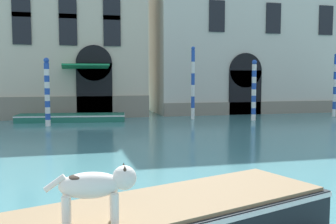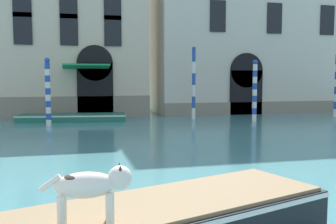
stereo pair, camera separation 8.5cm
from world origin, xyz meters
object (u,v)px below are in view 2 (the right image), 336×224
Objects in this scene: mooring_pole_2 at (336,85)px; mooring_pole_0 at (48,92)px; mooring_pole_4 at (194,83)px; mooring_pole_3 at (255,90)px; dog_on_deck at (92,186)px; boat_moored_near_palazzo at (72,117)px.

mooring_pole_0 is at bearing -177.70° from mooring_pole_2.
mooring_pole_4 is at bearing 176.63° from mooring_pole_2.
mooring_pole_0 is at bearing 179.10° from mooring_pole_3.
dog_on_deck is 19.30m from mooring_pole_4.
mooring_pole_4 is at bearing 1.72° from boat_moored_near_palazzo.
mooring_pole_3 is (-6.24, -0.91, -0.25)m from mooring_pole_2.
boat_moored_near_palazzo is (-0.28, 18.67, -1.01)m from dog_on_deck.
dog_on_deck is at bearing -133.57° from mooring_pole_2.
mooring_pole_2 is (18.06, 0.73, 0.25)m from mooring_pole_0.
mooring_pole_3 is 0.81× the size of mooring_pole_4.
mooring_pole_2 is 0.93× the size of mooring_pole_4.
dog_on_deck is 18.70m from boat_moored_near_palazzo.
mooring_pole_2 reaches higher than mooring_pole_3.
mooring_pole_4 reaches higher than mooring_pole_0.
mooring_pole_0 is 1.00× the size of mooring_pole_3.
mooring_pole_4 is at bearing 8.65° from mooring_pole_0.
boat_moored_near_palazzo is 16.99m from mooring_pole_2.
mooring_pole_4 reaches higher than dog_on_deck.
dog_on_deck is at bearing -81.85° from boat_moored_near_palazzo.
mooring_pole_0 is at bearing 97.79° from dog_on_deck.
dog_on_deck is 16.76m from mooring_pole_0.
mooring_pole_3 is (10.59, -2.18, 1.61)m from boat_moored_near_palazzo.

